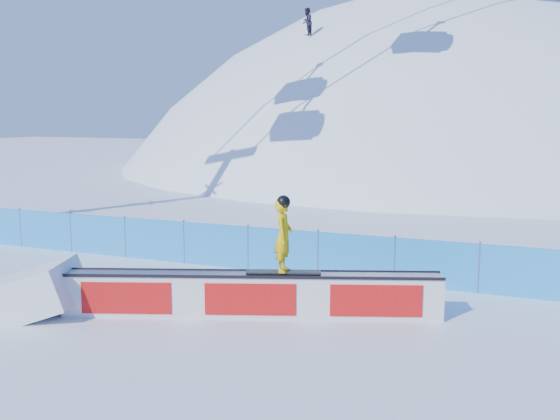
% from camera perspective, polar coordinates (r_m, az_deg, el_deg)
% --- Properties ---
extents(ground, '(160.00, 160.00, 0.00)m').
position_cam_1_polar(ground, '(12.83, -7.41, -10.45)').
color(ground, white).
rests_on(ground, ground).
extents(snow_hill, '(64.00, 64.00, 64.00)m').
position_cam_1_polar(snow_hill, '(57.34, 14.73, -14.30)').
color(snow_hill, white).
rests_on(snow_hill, ground).
extents(safety_fence, '(22.05, 0.05, 1.30)m').
position_cam_1_polar(safety_fence, '(16.58, 0.21, -3.78)').
color(safety_fence, '#1C89DF').
rests_on(safety_fence, ground).
extents(rail_box, '(7.63, 3.21, 0.95)m').
position_cam_1_polar(rail_box, '(13.16, -2.64, -7.75)').
color(rail_box, silver).
rests_on(rail_box, ground).
extents(snow_ramp, '(2.94, 2.37, 1.59)m').
position_cam_1_polar(snow_ramp, '(14.56, -22.66, -8.73)').
color(snow_ramp, white).
rests_on(snow_ramp, ground).
extents(snowboarder, '(1.56, 0.79, 1.62)m').
position_cam_1_polar(snowboarder, '(12.81, 0.32, -2.30)').
color(snowboarder, black).
rests_on(snowboarder, rail_box).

